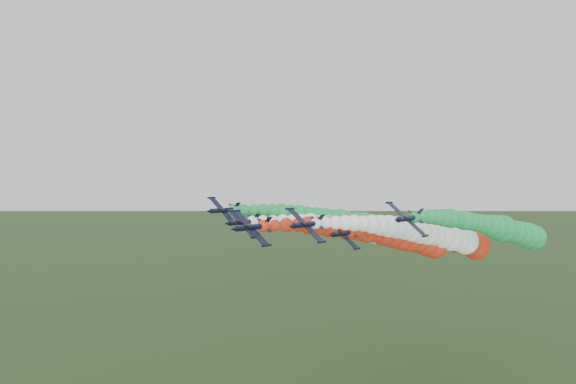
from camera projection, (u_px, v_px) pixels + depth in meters
The scene contains 6 objects.
jet_lead at pixel (397, 237), 131.35m from camera, with size 14.85×74.44×14.66m.
jet_inner_left at pixel (373, 232), 148.90m from camera, with size 14.50×74.09×14.31m.
jet_inner_right at pixel (429, 234), 134.04m from camera, with size 14.46×74.06×14.28m.
jet_outer_left at pixel (355, 223), 158.20m from camera, with size 14.95×74.54×14.76m.
jet_outer_right at pixel (504, 230), 132.73m from camera, with size 14.24×73.83×14.06m.
jet_trail at pixel (448, 240), 150.82m from camera, with size 14.98×74.57×14.80m.
Camera 1 is at (58.93, -86.49, 47.21)m, focal length 35.00 mm.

